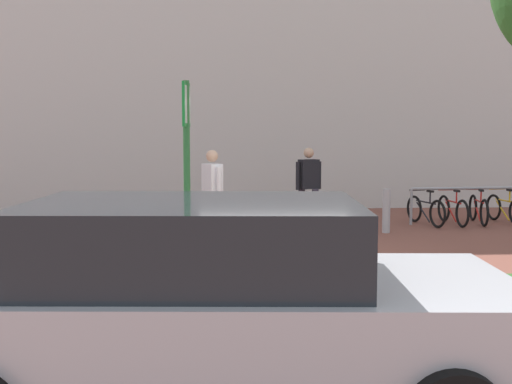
% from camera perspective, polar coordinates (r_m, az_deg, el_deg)
% --- Properties ---
extents(ground_plane, '(60.00, 60.00, 0.00)m').
position_cam_1_polar(ground_plane, '(9.59, 2.17, -6.77)').
color(ground_plane, brown).
extents(building_facade, '(28.00, 1.20, 10.00)m').
position_cam_1_polar(building_facade, '(17.24, -0.19, 15.41)').
color(building_facade, silver).
rests_on(building_facade, ground).
extents(planter_strip, '(7.00, 1.10, 0.16)m').
position_cam_1_polar(planter_strip, '(7.71, 5.44, -9.24)').
color(planter_strip, '#336028').
rests_on(planter_strip, ground).
extents(parking_sign_post, '(0.08, 0.36, 2.65)m').
position_cam_1_polar(parking_sign_post, '(7.39, -6.40, 3.00)').
color(parking_sign_post, '#2D7238').
rests_on(parking_sign_post, ground).
extents(bike_at_sign, '(1.62, 0.60, 0.86)m').
position_cam_1_polar(bike_at_sign, '(7.66, -6.60, -7.29)').
color(bike_at_sign, black).
rests_on(bike_at_sign, ground).
extents(bike_rack_cluster, '(3.20, 1.71, 0.83)m').
position_cam_1_polar(bike_rack_cluster, '(14.71, 19.87, -1.43)').
color(bike_rack_cluster, '#99999E').
rests_on(bike_rack_cluster, ground).
extents(bollard_steel, '(0.16, 0.16, 0.90)m').
position_cam_1_polar(bollard_steel, '(12.86, 11.92, -1.70)').
color(bollard_steel, '#ADADB2').
rests_on(bollard_steel, ground).
extents(person_suited_navy, '(0.57, 0.38, 1.72)m').
position_cam_1_polar(person_suited_navy, '(13.15, 4.86, 0.89)').
color(person_suited_navy, '#383342').
rests_on(person_suited_navy, ground).
extents(person_casual_tan, '(0.40, 0.55, 1.72)m').
position_cam_1_polar(person_casual_tan, '(11.36, -4.05, 0.16)').
color(person_casual_tan, black).
rests_on(person_casual_tan, ground).
extents(car_silver_sedan, '(4.40, 2.24, 1.54)m').
position_cam_1_polar(car_silver_sedan, '(4.67, -3.90, -10.47)').
color(car_silver_sedan, '#B7B7BC').
rests_on(car_silver_sedan, ground).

